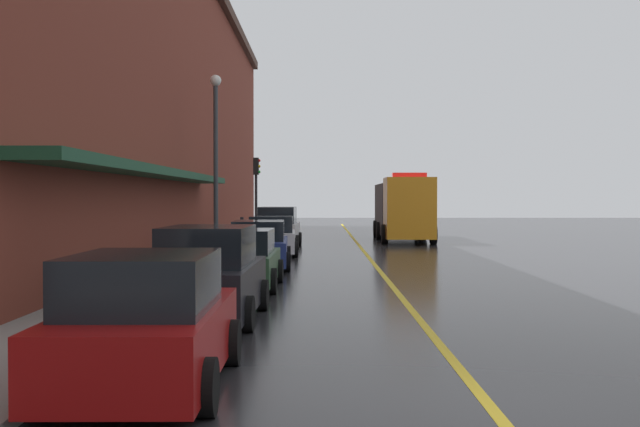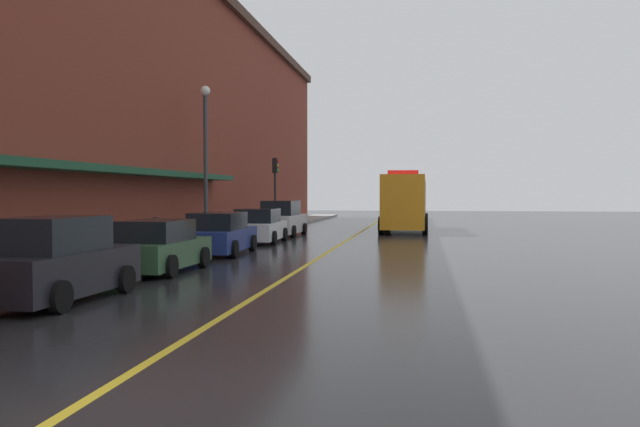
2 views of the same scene
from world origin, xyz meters
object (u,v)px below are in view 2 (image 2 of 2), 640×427
object	(u,v)px
parked_car_4	(259,227)
parking_meter_0	(156,230)
utility_truck	(405,203)
parked_car_5	(282,220)
street_lamp_left	(205,146)
traffic_light_near	(275,179)
parked_car_2	(159,247)
parked_car_1	(56,262)
parking_meter_1	(244,218)
parked_car_3	(219,234)

from	to	relation	value
parked_car_4	parking_meter_0	distance (m)	8.47
utility_truck	parked_car_5	bearing A→B (deg)	-48.81
utility_truck	street_lamp_left	xyz separation A→B (m)	(-8.53, -12.05, 2.69)
parked_car_4	traffic_light_near	distance (m)	10.06
parked_car_5	traffic_light_near	distance (m)	5.28
parked_car_2	parked_car_5	world-z (taller)	parked_car_5
parked_car_1	traffic_light_near	bearing A→B (deg)	4.29
parked_car_4	parked_car_5	distance (m)	5.11
parked_car_4	traffic_light_near	size ratio (longest dim) A/B	1.00
parked_car_4	parked_car_5	world-z (taller)	parked_car_5
parked_car_5	parking_meter_1	world-z (taller)	parked_car_5
parking_meter_0	parked_car_5	bearing A→B (deg)	83.81
utility_truck	traffic_light_near	xyz separation A→B (m)	(-7.87, -1.01, 1.45)
parked_car_1	parked_car_2	xyz separation A→B (m)	(0.09, 5.26, -0.11)
parked_car_4	utility_truck	bearing A→B (deg)	-32.74
parked_car_1	parking_meter_1	world-z (taller)	parked_car_1
parked_car_2	parking_meter_0	size ratio (longest dim) A/B	3.17
parked_car_3	parked_car_5	bearing A→B (deg)	-2.10
parked_car_1	utility_truck	size ratio (longest dim) A/B	0.46
parked_car_1	parking_meter_0	size ratio (longest dim) A/B	3.24
parked_car_3	parking_meter_0	bearing A→B (deg)	149.11
parked_car_2	utility_truck	xyz separation A→B (m)	(6.51, 22.15, 0.98)
utility_truck	street_lamp_left	world-z (taller)	street_lamp_left
parked_car_3	parked_car_5	distance (m)	10.86
parked_car_3	parking_meter_1	world-z (taller)	parked_car_3
parked_car_1	parked_car_2	world-z (taller)	parked_car_1
parked_car_1	street_lamp_left	size ratio (longest dim) A/B	0.62
parked_car_2	traffic_light_near	world-z (taller)	traffic_light_near
parked_car_2	utility_truck	world-z (taller)	utility_truck
parked_car_5	parking_meter_1	bearing A→B (deg)	150.14
parking_meter_0	traffic_light_near	world-z (taller)	traffic_light_near
parked_car_3	parked_car_4	distance (m)	5.76
parked_car_5	parking_meter_1	xyz separation A→B (m)	(-1.46, -2.39, 0.18)
parked_car_3	parked_car_4	world-z (taller)	parked_car_4
parked_car_3	parked_car_2	bearing A→B (deg)	178.05
parked_car_4	parking_meter_1	bearing A→B (deg)	26.96
parked_car_2	parked_car_3	world-z (taller)	parked_car_3
parked_car_3	parked_car_5	world-z (taller)	parked_car_5
parked_car_2	utility_truck	size ratio (longest dim) A/B	0.44
parked_car_2	parked_car_5	bearing A→B (deg)	0.57
parked_car_3	street_lamp_left	world-z (taller)	street_lamp_left
parked_car_4	parked_car_5	bearing A→B (deg)	-1.38
parked_car_4	utility_truck	xyz separation A→B (m)	(6.45, 10.68, 0.96)
utility_truck	parking_meter_1	world-z (taller)	utility_truck
parked_car_2	parked_car_4	world-z (taller)	parked_car_4
street_lamp_left	parked_car_4	bearing A→B (deg)	33.47
parked_car_1	parked_car_4	xyz separation A→B (m)	(0.14, 16.73, -0.09)
parked_car_3	parked_car_4	xyz separation A→B (m)	(0.05, 5.76, 0.00)
parking_meter_1	utility_truck	bearing A→B (deg)	45.13
parked_car_4	parking_meter_0	bearing A→B (deg)	168.33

